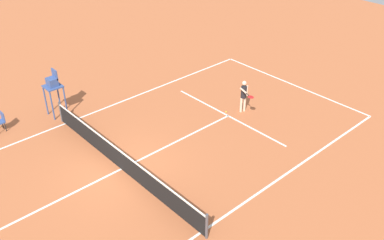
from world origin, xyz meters
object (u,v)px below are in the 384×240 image
(player_serving, at_px, (244,94))
(tennis_ball, at_px, (226,112))
(umpire_chair, at_px, (53,86))
(courtside_chair_near, at_px, (0,121))

(player_serving, height_order, tennis_ball, player_serving)
(tennis_ball, distance_m, umpire_chair, 8.58)
(tennis_ball, bearing_deg, umpire_chair, 49.19)
(umpire_chair, relative_size, courtside_chair_near, 2.54)
(courtside_chair_near, bearing_deg, tennis_ball, -123.17)
(player_serving, relative_size, umpire_chair, 0.71)
(player_serving, xyz_separation_m, courtside_chair_near, (6.44, 9.70, -0.48))
(umpire_chair, bearing_deg, courtside_chair_near, 81.60)
(player_serving, relative_size, tennis_ball, 25.10)
(player_serving, height_order, umpire_chair, umpire_chair)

